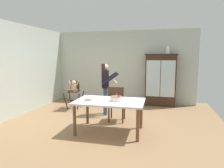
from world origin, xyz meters
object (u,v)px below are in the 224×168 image
Objects in this scene: china_cabinet at (160,80)px; dining_table at (110,104)px; birthday_cake at (116,99)px; high_chair_with_toddler at (74,89)px; ceramic_vase at (167,50)px; dining_chair_far_side at (116,102)px; adult_person at (105,83)px; serving_bowl at (89,99)px.

china_cabinet is 1.15× the size of dining_table.
high_chair_with_toddler is at bearing 136.91° from birthday_cake.
dining_chair_far_side is at bearing -120.45° from ceramic_vase.
adult_person is (-1.57, -1.56, 0.05)m from china_cabinet.
adult_person is 0.96× the size of dining_table.
dining_table is at bearing 13.14° from serving_bowl.
high_chair_with_toddler is 2.03m from dining_chair_far_side.
china_cabinet is 3.04m from birthday_cake.
china_cabinet is at bearing -178.95° from ceramic_vase.
ceramic_vase reaches higher than dining_table.
high_chair_with_toddler is at bearing 51.05° from adult_person.
birthday_cake is at bearing 98.93° from dining_chair_far_side.
adult_person is 1.46m from serving_bowl.
high_chair_with_toddler reaches higher than birthday_cake.
adult_person is (-1.77, -1.57, -0.98)m from ceramic_vase.
china_cabinet is at bearing -120.89° from dining_chair_far_side.
ceramic_vase is 0.28× the size of high_chair_with_toddler.
dining_table is at bearing 86.63° from dining_chair_far_side.
china_cabinet is at bearing 14.39° from high_chair_with_toddler.
adult_person is 1.59× the size of dining_chair_far_side.
china_cabinet reaches higher than birthday_cake.
ceramic_vase is 2.90m from dining_chair_far_side.
serving_bowl is at bearing -166.86° from dining_table.
ceramic_vase is 3.47m from high_chair_with_toddler.
dining_table is 0.21m from birthday_cake.
china_cabinet reaches higher than high_chair_with_toddler.
ceramic_vase is 0.17× the size of dining_table.
birthday_cake is at bearing -111.00° from ceramic_vase.
adult_person is at bearing -56.54° from dining_chair_far_side.
high_chair_with_toddler is at bearing -158.28° from china_cabinet.
china_cabinet is 10.19× the size of serving_bowl.
high_chair_with_toddler is 0.60× the size of dining_table.
adult_person is 0.89m from dining_chair_far_side.
china_cabinet is 3.10m from dining_table.
high_chair_with_toddler is at bearing 134.47° from dining_table.
serving_bowl is (-1.54, -3.01, -0.16)m from china_cabinet.
china_cabinet reaches higher than adult_person.
serving_bowl is at bearing -117.08° from china_cabinet.
serving_bowl is at bearing 56.72° from dining_chair_far_side.
high_chair_with_toddler is 3.39× the size of birthday_cake.
serving_bowl is at bearing -120.01° from ceramic_vase.
birthday_cake is at bearing 9.73° from serving_bowl.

